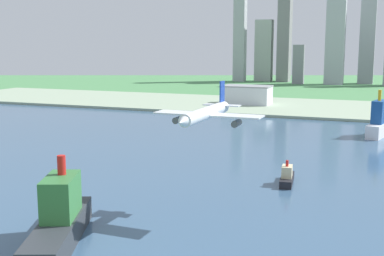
# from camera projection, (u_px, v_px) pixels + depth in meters

# --- Properties ---
(ground_plane) EXTENTS (2400.00, 2400.00, 0.00)m
(ground_plane) POSITION_uv_depth(u_px,v_px,m) (291.00, 148.00, 316.47)
(ground_plane) COLOR #49854F
(water_bay) EXTENTS (840.00, 360.00, 0.15)m
(water_bay) POSITION_uv_depth(u_px,v_px,m) (271.00, 170.00, 261.07)
(water_bay) COLOR #385675
(water_bay) RESTS_ON ground
(industrial_pier) EXTENTS (840.00, 140.00, 2.50)m
(industrial_pier) POSITION_uv_depth(u_px,v_px,m) (326.00, 109.00, 491.63)
(industrial_pier) COLOR #94A88B
(industrial_pier) RESTS_ON ground
(airplane_landing) EXTENTS (39.86, 44.11, 14.47)m
(airplane_landing) POSITION_uv_depth(u_px,v_px,m) (205.00, 114.00, 181.51)
(airplane_landing) COLOR silver
(tugboat_small) EXTENTS (7.60, 21.55, 11.47)m
(tugboat_small) POSITION_uv_depth(u_px,v_px,m) (287.00, 177.00, 235.01)
(tugboat_small) COLOR black
(tugboat_small) RESTS_ON water_bay
(container_barge) EXTENTS (29.72, 53.07, 27.77)m
(container_barge) POSITION_uv_depth(u_px,v_px,m) (60.00, 220.00, 165.03)
(container_barge) COLOR #2D3338
(container_barge) RESTS_ON water_bay
(ferry_boat) EXTENTS (19.27, 49.33, 32.16)m
(ferry_boat) POSITION_uv_depth(u_px,v_px,m) (380.00, 123.00, 356.11)
(ferry_boat) COLOR white
(ferry_boat) RESTS_ON water_bay
(warehouse_main) EXTENTS (47.66, 28.57, 18.46)m
(warehouse_main) POSITION_uv_depth(u_px,v_px,m) (247.00, 95.00, 517.63)
(warehouse_main) COLOR silver
(warehouse_main) RESTS_ON industrial_pier
(distant_skyline) EXTENTS (328.40, 60.60, 158.79)m
(distant_skyline) POSITION_uv_depth(u_px,v_px,m) (333.00, 41.00, 792.83)
(distant_skyline) COLOR #A4A5AE
(distant_skyline) RESTS_ON ground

